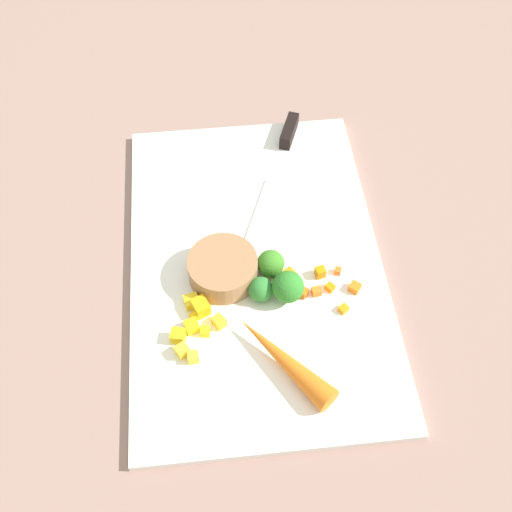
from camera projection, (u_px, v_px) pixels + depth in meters
The scene contains 25 objects.
ground_plane at pixel (256, 265), 0.89m from camera, with size 4.00×4.00×0.00m, color #8D6E63.
cutting_board at pixel (256, 262), 0.88m from camera, with size 0.55×0.36×0.01m, color white.
prep_bowl at pixel (223, 269), 0.84m from camera, with size 0.10×0.10×0.04m, color #996C46.
chef_knife at pixel (282, 152), 0.99m from camera, with size 0.27×0.12×0.02m.
whole_carrot at pixel (283, 359), 0.77m from camera, with size 0.03×0.03×0.16m, color orange.
carrot_dice_0 at pixel (316, 291), 0.84m from camera, with size 0.01×0.01×0.01m, color orange.
carrot_dice_1 at pixel (302, 292), 0.84m from camera, with size 0.01×0.01×0.01m, color orange.
carrot_dice_2 at pixel (320, 272), 0.85m from camera, with size 0.01×0.01×0.02m, color orange.
carrot_dice_3 at pixel (343, 309), 0.82m from camera, with size 0.01×0.01×0.01m, color orange.
carrot_dice_4 at pixel (288, 276), 0.85m from camera, with size 0.02×0.02×0.01m, color orange.
carrot_dice_5 at pixel (330, 287), 0.84m from camera, with size 0.01×0.01×0.01m, color orange.
carrot_dice_6 at pixel (355, 287), 0.84m from camera, with size 0.01×0.01×0.01m, color orange.
carrot_dice_7 at pixel (338, 271), 0.86m from camera, with size 0.01×0.01×0.01m, color orange.
pepper_dice_0 at pixel (192, 301), 0.83m from camera, with size 0.02×0.02×0.01m, color yellow.
pepper_dice_1 at pixel (219, 322), 0.81m from camera, with size 0.02×0.01×0.01m, color yellow.
pepper_dice_2 at pixel (182, 351), 0.78m from camera, with size 0.01×0.02×0.02m, color yellow.
pepper_dice_3 at pixel (178, 336), 0.80m from camera, with size 0.02×0.02×0.02m, color yellow.
pepper_dice_4 at pixel (201, 307), 0.82m from camera, with size 0.02×0.02×0.02m, color yellow.
pepper_dice_5 at pixel (193, 357), 0.78m from camera, with size 0.01×0.01×0.02m, color yellow.
pepper_dice_6 at pixel (205, 331), 0.80m from camera, with size 0.01×0.01×0.01m, color yellow.
pepper_dice_7 at pixel (195, 316), 0.82m from camera, with size 0.01×0.01×0.01m, color yellow.
pepper_dice_8 at pixel (192, 326), 0.81m from camera, with size 0.02×0.02×0.01m, color yellow.
broccoli_floret_0 at pixel (288, 287), 0.82m from camera, with size 0.04×0.04×0.05m.
broccoli_floret_1 at pixel (271, 264), 0.85m from camera, with size 0.04×0.04×0.04m.
broccoli_floret_2 at pixel (263, 289), 0.83m from camera, with size 0.03×0.03×0.04m.
Camera 1 is at (-0.49, 0.05, 0.73)m, focal length 43.10 mm.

